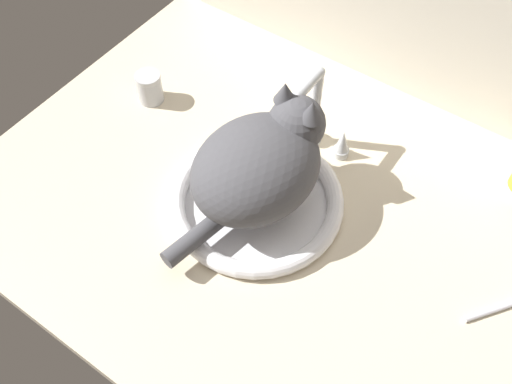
# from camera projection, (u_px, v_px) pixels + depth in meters

# --- Properties ---
(countertop) EXTENTS (1.16, 0.82, 0.03)m
(countertop) POSITION_uv_depth(u_px,v_px,m) (287.00, 218.00, 1.06)
(countertop) COLOR beige
(countertop) RESTS_ON ground
(backsplash_wall) EXTENTS (1.16, 0.02, 0.36)m
(backsplash_wall) POSITION_uv_depth(u_px,v_px,m) (407.00, 26.00, 1.13)
(backsplash_wall) COLOR silver
(backsplash_wall) RESTS_ON ground
(sink_basin) EXTENTS (0.32, 0.32, 0.03)m
(sink_basin) POSITION_uv_depth(u_px,v_px,m) (256.00, 200.00, 1.05)
(sink_basin) COLOR white
(sink_basin) RESTS_ON countertop
(faucet) EXTENTS (0.17, 0.10, 0.19)m
(faucet) POSITION_uv_depth(u_px,v_px,m) (312.00, 117.00, 1.09)
(faucet) COLOR silver
(faucet) RESTS_ON countertop
(cat) EXTENTS (0.24, 0.36, 0.19)m
(cat) POSITION_uv_depth(u_px,v_px,m) (263.00, 162.00, 0.98)
(cat) COLOR #4C4C51
(cat) RESTS_ON sink_basin
(metal_jar) EXTENTS (0.05, 0.05, 0.07)m
(metal_jar) POSITION_uv_depth(u_px,v_px,m) (150.00, 87.00, 1.19)
(metal_jar) COLOR #B2B5BA
(metal_jar) RESTS_ON countertop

